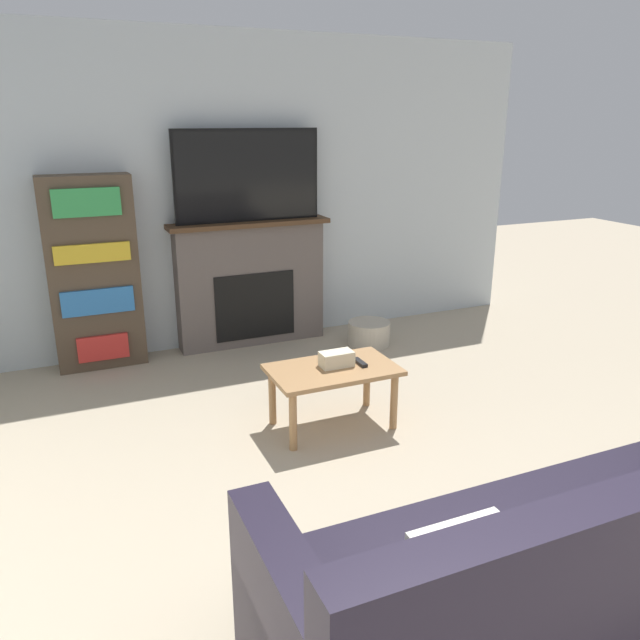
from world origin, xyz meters
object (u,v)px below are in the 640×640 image
(bookshelf, at_px, (94,274))
(storage_basket, at_px, (369,333))
(fireplace, at_px, (251,283))
(coffee_table, at_px, (333,377))
(tv, at_px, (248,176))
(couch, at_px, (563,579))

(bookshelf, xyz_separation_m, storage_basket, (2.29, -0.47, -0.68))
(bookshelf, distance_m, storage_basket, 2.43)
(fireplace, xyz_separation_m, coffee_table, (-0.01, -1.81, -0.21))
(bookshelf, bearing_deg, storage_basket, -11.52)
(tv, xyz_separation_m, coffee_table, (-0.01, -1.79, -1.16))
(bookshelf, height_order, storage_basket, bookshelf)
(storage_basket, bearing_deg, couch, -105.43)
(tv, height_order, coffee_table, tv)
(fireplace, relative_size, bookshelf, 0.91)
(tv, bearing_deg, bookshelf, -179.87)
(fireplace, bearing_deg, coffee_table, -90.28)
(couch, distance_m, bookshelf, 4.08)
(tv, xyz_separation_m, storage_basket, (0.96, -0.47, -1.41))
(couch, bearing_deg, coffee_table, 91.37)
(storage_basket, bearing_deg, fireplace, 153.03)
(fireplace, relative_size, tv, 1.12)
(tv, relative_size, couch, 0.55)
(coffee_table, relative_size, bookshelf, 0.53)
(tv, xyz_separation_m, couch, (0.04, -3.81, -1.22))
(coffee_table, bearing_deg, storage_basket, 53.59)
(bookshelf, bearing_deg, tv, 0.13)
(fireplace, height_order, storage_basket, fireplace)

